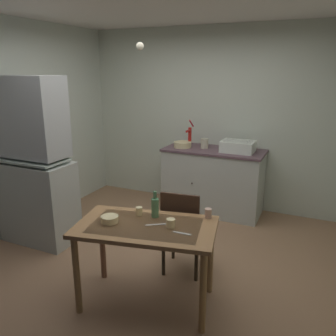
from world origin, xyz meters
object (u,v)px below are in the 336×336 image
Objects in this scene: sink_basin at (238,146)px; serving_bowl_wide at (110,219)px; chair_far_side at (183,230)px; hand_pump at (190,135)px; glass_bottle at (155,207)px; dining_table at (146,236)px; mixing_bowl_counter at (183,145)px; hutch_cabinet at (35,168)px; teacup_cream at (208,213)px.

serving_bowl_wide is at bearing -103.18° from sink_basin.
sink_basin reaches higher than chair_far_side.
glass_bottle is (0.49, -2.10, -0.25)m from hand_pump.
sink_basin is 0.34× the size of dining_table.
sink_basin is at bearing 3.59° from mixing_bowl_counter.
mixing_bowl_counter is 1.05× the size of glass_bottle.
hand_pump reaches higher than glass_bottle.
hutch_cabinet is at bearing 169.14° from glass_bottle.
hutch_cabinet is at bearing 157.28° from serving_bowl_wide.
glass_bottle is at bearing -76.96° from hand_pump.
hutch_cabinet is 1.83m from dining_table.
dining_table is 5.36× the size of glass_bottle.
sink_basin is 0.49× the size of chair_far_side.
hand_pump is (1.24, 1.77, 0.18)m from hutch_cabinet.
glass_bottle is at bearing -10.86° from hutch_cabinet.
mixing_bowl_counter is 2.92× the size of teacup_cream.
chair_far_side is at bearing 78.73° from dining_table.
mixing_bowl_counter is (1.17, 1.67, 0.05)m from hutch_cabinet.
serving_bowl_wide reaches higher than dining_table.
hutch_cabinet is 2.17m from hand_pump.
serving_bowl_wide is (0.25, -2.27, -0.19)m from mixing_bowl_counter.
hutch_cabinet is 22.51× the size of teacup_cream.
glass_bottle is at bearing 91.61° from dining_table.
sink_basin reaches higher than serving_bowl_wide.
hand_pump is at bearing 115.65° from teacup_cream.
hand_pump is 0.17m from mixing_bowl_counter.
serving_bowl_wide is at bearing -83.65° from mixing_bowl_counter.
chair_far_side is 0.54m from glass_bottle.
dining_table is at bearing -75.62° from mixing_bowl_counter.
hutch_cabinet is 7.72× the size of mixing_bowl_counter.
sink_basin is at bearing 84.05° from dining_table.
hutch_cabinet is 2.62m from sink_basin.
chair_far_side is at bearing 1.29° from hutch_cabinet.
sink_basin is 0.73m from hand_pump.
serving_bowl_wide is at bearing -85.59° from hand_pump.
chair_far_side is (-0.12, -1.68, -0.53)m from sink_basin.
hutch_cabinet reaches higher than mixing_bowl_counter.
dining_table is at bearing -88.39° from glass_bottle.
serving_bowl_wide is at bearing -22.72° from hutch_cabinet.
sink_basin is at bearing 76.82° from serving_bowl_wide.
hand_pump reaches higher than chair_far_side.
dining_table is at bearing -16.66° from hutch_cabinet.
dining_table is (0.49, -2.29, -0.46)m from hand_pump.
chair_far_side is (1.85, 0.04, -0.44)m from hutch_cabinet.
hand_pump is at bearing 109.26° from chair_far_side.
teacup_cream is at bearing 30.54° from serving_bowl_wide.
hutch_cabinet is at bearing -178.71° from chair_far_side.
glass_bottle reaches higher than dining_table.
hutch_cabinet is 2.18m from teacup_cream.
serving_bowl_wide is (-0.42, -0.64, 0.30)m from chair_far_side.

